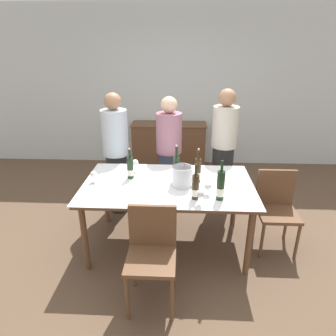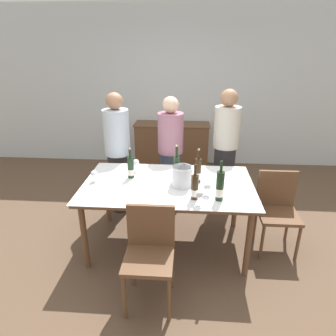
{
  "view_description": "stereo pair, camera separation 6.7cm",
  "coord_description": "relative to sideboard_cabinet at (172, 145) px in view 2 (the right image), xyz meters",
  "views": [
    {
      "loc": [
        0.14,
        -2.87,
        2.16
      ],
      "look_at": [
        0.0,
        0.0,
        0.96
      ],
      "focal_mm": 32.0,
      "sensor_mm": 36.0,
      "label": 1
    },
    {
      "loc": [
        0.21,
        -2.87,
        2.16
      ],
      "look_at": [
        0.0,
        0.0,
        0.96
      ],
      "focal_mm": 32.0,
      "sensor_mm": 36.0,
      "label": 2
    }
  ],
  "objects": [
    {
      "name": "wine_glass_1",
      "position": [
        -0.7,
        -2.37,
        0.45
      ],
      "size": [
        0.07,
        0.07,
        0.13
      ],
      "color": "white",
      "rests_on": "dining_table"
    },
    {
      "name": "person_guest_right",
      "position": [
        0.79,
        -1.48,
        0.42
      ],
      "size": [
        0.33,
        0.33,
        1.65
      ],
      "color": "#262628",
      "rests_on": "ground_plane"
    },
    {
      "name": "wine_bottle_3",
      "position": [
        0.61,
        -2.7,
        0.5
      ],
      "size": [
        0.08,
        0.08,
        0.4
      ],
      "color": "black",
      "rests_on": "dining_table"
    },
    {
      "name": "wine_glass_0",
      "position": [
        -0.3,
        -2.07,
        0.47
      ],
      "size": [
        0.08,
        0.08,
        0.15
      ],
      "color": "white",
      "rests_on": "dining_table"
    },
    {
      "name": "wine_bottle_4",
      "position": [
        0.18,
        -2.28,
        0.5
      ],
      "size": [
        0.07,
        0.07,
        0.4
      ],
      "color": "black",
      "rests_on": "dining_table"
    },
    {
      "name": "ice_bucket",
      "position": [
        0.25,
        -2.42,
        0.48
      ],
      "size": [
        0.22,
        0.22,
        0.22
      ],
      "color": "silver",
      "rests_on": "dining_table"
    },
    {
      "name": "wine_bottle_0",
      "position": [
        -0.32,
        -2.25,
        0.48
      ],
      "size": [
        0.07,
        0.07,
        0.35
      ],
      "color": "black",
      "rests_on": "dining_table"
    },
    {
      "name": "dining_table",
      "position": [
        0.1,
        -2.38,
        0.3
      ],
      "size": [
        1.81,
        1.07,
        0.78
      ],
      "color": "brown",
      "rests_on": "ground_plane"
    },
    {
      "name": "wine_glass_2",
      "position": [
        0.5,
        -2.61,
        0.45
      ],
      "size": [
        0.08,
        0.08,
        0.13
      ],
      "color": "white",
      "rests_on": "dining_table"
    },
    {
      "name": "wine_bottle_1",
      "position": [
        0.37,
        -2.69,
        0.49
      ],
      "size": [
        0.07,
        0.07,
        0.36
      ],
      "color": "#332314",
      "rests_on": "dining_table"
    },
    {
      "name": "person_host",
      "position": [
        -0.62,
        -1.61,
        0.4
      ],
      "size": [
        0.33,
        0.33,
        1.61
      ],
      "color": "#262628",
      "rests_on": "ground_plane"
    },
    {
      "name": "ground_plane",
      "position": [
        0.1,
        -2.38,
        -0.41
      ],
      "size": [
        12.0,
        12.0,
        0.0
      ],
      "primitive_type": "plane",
      "color": "brown"
    },
    {
      "name": "back_wall",
      "position": [
        0.1,
        0.29,
        0.99
      ],
      "size": [
        8.0,
        0.1,
        2.8
      ],
      "color": "silver",
      "rests_on": "ground_plane"
    },
    {
      "name": "chair_near_front",
      "position": [
        -0.0,
        -3.15,
        0.11
      ],
      "size": [
        0.42,
        0.42,
        0.89
      ],
      "color": "brown",
      "rests_on": "ground_plane"
    },
    {
      "name": "sideboard_cabinet",
      "position": [
        0.0,
        0.0,
        0.0
      ],
      "size": [
        1.34,
        0.46,
        0.82
      ],
      "color": "brown",
      "rests_on": "ground_plane"
    },
    {
      "name": "chair_right_end",
      "position": [
        1.3,
        -2.29,
        0.1
      ],
      "size": [
        0.42,
        0.42,
        0.88
      ],
      "color": "brown",
      "rests_on": "ground_plane"
    },
    {
      "name": "wine_glass_3",
      "position": [
        0.42,
        -2.81,
        0.47
      ],
      "size": [
        0.08,
        0.08,
        0.15
      ],
      "color": "white",
      "rests_on": "dining_table"
    },
    {
      "name": "person_guest_left",
      "position": [
        0.07,
        -1.53,
        0.37
      ],
      "size": [
        0.33,
        0.33,
        1.56
      ],
      "color": "#383F56",
      "rests_on": "ground_plane"
    },
    {
      "name": "wine_bottle_2",
      "position": [
        0.41,
        -2.32,
        0.5
      ],
      "size": [
        0.07,
        0.07,
        0.38
      ],
      "color": "#332314",
      "rests_on": "dining_table"
    }
  ]
}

